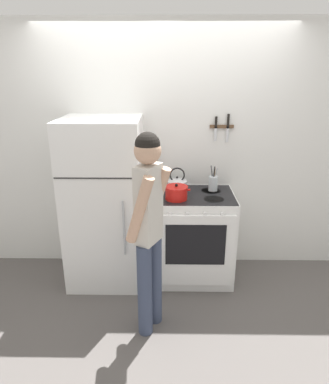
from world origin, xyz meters
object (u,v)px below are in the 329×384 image
(dutch_oven_pot, at_px, (176,193))
(stove_range, at_px, (193,237))
(utensil_jar, at_px, (213,183))
(person, at_px, (149,225))
(tea_kettle, at_px, (177,184))
(refrigerator, at_px, (105,203))

(dutch_oven_pot, bearing_deg, stove_range, 28.02)
(utensil_jar, xyz_separation_m, person, (-0.60, -0.91, -0.04))
(tea_kettle, bearing_deg, stove_range, -42.03)
(tea_kettle, bearing_deg, person, -104.67)
(refrigerator, xyz_separation_m, stove_range, (0.88, 0.00, -0.36))
(stove_range, xyz_separation_m, tea_kettle, (-0.17, 0.15, 0.52))
(tea_kettle, height_order, person, person)
(tea_kettle, xyz_separation_m, utensil_jar, (0.36, 0.01, 0.01))
(dutch_oven_pot, xyz_separation_m, tea_kettle, (0.01, 0.24, 0.01))
(dutch_oven_pot, bearing_deg, tea_kettle, 86.75)
(dutch_oven_pot, distance_m, utensil_jar, 0.45)
(stove_range, distance_m, person, 0.99)
(refrigerator, distance_m, stove_range, 0.95)
(utensil_jar, bearing_deg, refrigerator, -171.56)
(tea_kettle, xyz_separation_m, person, (-0.24, -0.91, -0.03))
(stove_range, xyz_separation_m, utensil_jar, (0.20, 0.16, 0.53))
(dutch_oven_pot, relative_size, utensil_jar, 1.02)
(stove_range, distance_m, dutch_oven_pot, 0.55)
(dutch_oven_pot, bearing_deg, refrigerator, 172.68)
(dutch_oven_pot, xyz_separation_m, person, (-0.22, -0.66, -0.03))
(stove_range, bearing_deg, refrigerator, -179.68)
(stove_range, bearing_deg, tea_kettle, 137.97)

